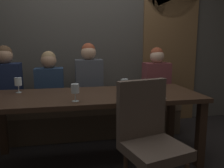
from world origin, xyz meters
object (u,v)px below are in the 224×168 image
at_px(dessert_plate, 140,97).
at_px(fork_on_table, 125,98).
at_px(diner_far_end, 89,75).
at_px(diner_near_end, 156,76).
at_px(diner_redhead, 6,79).
at_px(wine_glass_center_front, 124,84).
at_px(wine_glass_near_right, 18,82).
at_px(espresso_cup, 160,96).
at_px(chair_near_side, 149,134).
at_px(banquette_bench, 90,119).
at_px(wine_glass_center_back, 75,89).
at_px(diner_bearded, 50,80).
at_px(dining_table, 96,102).

height_order(dessert_plate, fork_on_table, dessert_plate).
height_order(diner_far_end, diner_near_end, diner_far_end).
bearing_deg(diner_redhead, wine_glass_center_front, -29.46).
bearing_deg(wine_glass_near_right, dessert_plate, -22.76).
xyz_separation_m(espresso_cup, dessert_plate, (-0.19, 0.05, -0.01)).
height_order(wine_glass_near_right, espresso_cup, wine_glass_near_right).
bearing_deg(chair_near_side, fork_on_table, 99.18).
height_order(chair_near_side, wine_glass_near_right, chair_near_side).
bearing_deg(fork_on_table, banquette_bench, 99.03).
xyz_separation_m(espresso_cup, fork_on_table, (-0.33, 0.07, -0.02)).
bearing_deg(dessert_plate, wine_glass_center_front, 118.32).
xyz_separation_m(banquette_bench, wine_glass_center_back, (-0.22, -0.97, 0.63)).
bearing_deg(diner_near_end, espresso_cup, -109.89).
xyz_separation_m(chair_near_side, diner_bearded, (-0.85, 1.44, 0.23)).
bearing_deg(diner_near_end, diner_redhead, -178.57).
xyz_separation_m(chair_near_side, diner_far_end, (-0.33, 1.45, 0.28)).
bearing_deg(espresso_cup, diner_far_end, 119.26).
relative_size(diner_far_end, wine_glass_near_right, 5.01).
height_order(diner_bearded, fork_on_table, diner_bearded).
xyz_separation_m(banquette_bench, wine_glass_center_front, (0.29, -0.77, 0.62)).
distance_m(dining_table, chair_near_side, 0.80).
xyz_separation_m(diner_near_end, wine_glass_center_back, (-1.19, -0.99, 0.05)).
height_order(wine_glass_near_right, wine_glass_center_back, same).
height_order(wine_glass_center_front, wine_glass_center_back, same).
bearing_deg(diner_near_end, dining_table, -142.94).
bearing_deg(chair_near_side, diner_near_end, 66.39).
height_order(diner_near_end, espresso_cup, diner_near_end).
bearing_deg(banquette_bench, diner_bearded, 178.04).
xyz_separation_m(wine_glass_center_front, fork_on_table, (-0.04, -0.17, -0.11)).
height_order(banquette_bench, diner_far_end, diner_far_end).
bearing_deg(wine_glass_near_right, diner_near_end, 15.33).
bearing_deg(diner_far_end, diner_bearded, -179.03).
bearing_deg(espresso_cup, diner_bearded, 136.92).
height_order(diner_far_end, fork_on_table, diner_far_end).
height_order(diner_bearded, wine_glass_center_front, diner_bearded).
bearing_deg(diner_redhead, chair_near_side, -45.72).
bearing_deg(dining_table, wine_glass_center_front, -13.93).
bearing_deg(espresso_cup, chair_near_side, -122.16).
xyz_separation_m(dining_table, wine_glass_near_right, (-0.81, 0.24, 0.20)).
xyz_separation_m(diner_bearded, diner_near_end, (1.48, 0.01, 0.02)).
bearing_deg(wine_glass_near_right, espresso_cup, -21.64).
distance_m(dining_table, fork_on_table, 0.36).
height_order(dining_table, wine_glass_center_front, wine_glass_center_front).
bearing_deg(chair_near_side, wine_glass_near_right, 139.83).
distance_m(wine_glass_center_front, espresso_cup, 0.39).
xyz_separation_m(wine_glass_near_right, wine_glass_center_front, (1.10, -0.31, 0.00)).
relative_size(dining_table, fork_on_table, 12.94).
relative_size(chair_near_side, diner_near_end, 1.29).
relative_size(diner_bearded, wine_glass_near_right, 4.39).
xyz_separation_m(wine_glass_center_back, dessert_plate, (0.62, 0.00, -0.10)).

